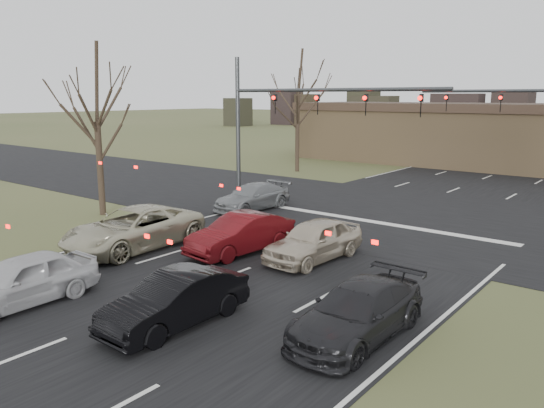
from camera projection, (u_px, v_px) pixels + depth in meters
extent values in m
plane|color=#48512B|center=(158.00, 304.00, 15.34)|extent=(360.00, 360.00, 0.00)
cube|color=black|center=(390.00, 214.00, 26.86)|extent=(200.00, 14.00, 0.02)
cube|color=#91734E|center=(541.00, 142.00, 42.86)|extent=(42.00, 10.00, 4.60)
cylinder|color=#383A3D|center=(238.00, 131.00, 29.69)|extent=(0.24, 0.24, 8.00)
cylinder|color=#383A3D|center=(330.00, 90.00, 25.61)|extent=(12.00, 0.18, 0.18)
imported|color=black|center=(276.00, 104.00, 27.77)|extent=(0.16, 0.20, 1.00)
imported|color=black|center=(318.00, 104.00, 26.15)|extent=(0.16, 0.20, 1.00)
imported|color=black|center=(366.00, 105.00, 24.53)|extent=(0.16, 0.20, 1.00)
imported|color=black|center=(421.00, 106.00, 22.91)|extent=(0.16, 0.20, 1.00)
cylinder|color=#383A3D|center=(517.00, 91.00, 29.64)|extent=(11.00, 0.18, 0.18)
imported|color=black|center=(501.00, 103.00, 30.26)|extent=(0.16, 0.20, 1.00)
imported|color=black|center=(447.00, 103.00, 32.17)|extent=(0.16, 0.20, 1.00)
cylinder|color=black|center=(100.00, 169.00, 26.47)|extent=(0.32, 0.32, 4.68)
cylinder|color=black|center=(297.00, 139.00, 41.93)|extent=(0.32, 0.32, 5.23)
imported|color=#BAB596|center=(134.00, 229.00, 20.75)|extent=(2.91, 5.93, 1.62)
imported|color=#B8B8BB|center=(22.00, 280.00, 15.15)|extent=(1.81, 4.35, 1.47)
imported|color=black|center=(175.00, 300.00, 13.78)|extent=(1.49, 4.22, 1.39)
imported|color=black|center=(358.00, 312.00, 13.11)|extent=(1.95, 4.62, 1.33)
imported|color=gray|center=(252.00, 197.00, 27.99)|extent=(2.15, 4.76, 1.35)
imported|color=#4F0B0F|center=(241.00, 234.00, 20.22)|extent=(2.05, 4.66, 1.49)
imported|color=#C2B49C|center=(314.00, 240.00, 19.33)|extent=(2.02, 4.49, 1.50)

